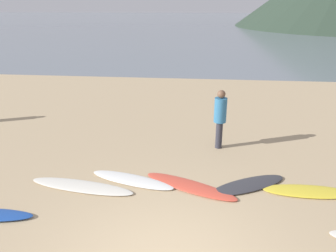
{
  "coord_description": "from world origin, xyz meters",
  "views": [
    {
      "loc": [
        0.54,
        -4.23,
        4.18
      ],
      "look_at": [
        -0.42,
        5.04,
        0.6
      ],
      "focal_mm": 35.31,
      "sensor_mm": 36.0,
      "label": 1
    }
  ],
  "objects_px": {
    "surfboard_3": "(81,186)",
    "person_1": "(220,115)",
    "surfboard_5": "(190,186)",
    "surfboard_7": "(308,191)",
    "surfboard_6": "(248,185)",
    "surfboard_4": "(132,180)"
  },
  "relations": [
    {
      "from": "surfboard_7",
      "to": "person_1",
      "type": "distance_m",
      "value": 3.2
    },
    {
      "from": "surfboard_3",
      "to": "surfboard_4",
      "type": "xyz_separation_m",
      "value": [
        1.14,
        0.41,
        0.0
      ]
    },
    {
      "from": "surfboard_5",
      "to": "surfboard_3",
      "type": "bearing_deg",
      "value": -149.52
    },
    {
      "from": "surfboard_3",
      "to": "surfboard_5",
      "type": "relative_size",
      "value": 1.1
    },
    {
      "from": "person_1",
      "to": "surfboard_6",
      "type": "bearing_deg",
      "value": -161.6
    },
    {
      "from": "surfboard_4",
      "to": "surfboard_6",
      "type": "xyz_separation_m",
      "value": [
        2.82,
        0.05,
        0.0
      ]
    },
    {
      "from": "surfboard_4",
      "to": "person_1",
      "type": "relative_size",
      "value": 1.23
    },
    {
      "from": "surfboard_3",
      "to": "surfboard_7",
      "type": "distance_m",
      "value": 5.31
    },
    {
      "from": "surfboard_6",
      "to": "person_1",
      "type": "relative_size",
      "value": 1.14
    },
    {
      "from": "surfboard_7",
      "to": "surfboard_4",
      "type": "bearing_deg",
      "value": 178.79
    },
    {
      "from": "surfboard_6",
      "to": "surfboard_7",
      "type": "bearing_deg",
      "value": -35.24
    },
    {
      "from": "surfboard_5",
      "to": "surfboard_6",
      "type": "xyz_separation_m",
      "value": [
        1.39,
        0.19,
        0.0
      ]
    },
    {
      "from": "surfboard_6",
      "to": "person_1",
      "type": "xyz_separation_m",
      "value": [
        -0.63,
        2.16,
        1.01
      ]
    },
    {
      "from": "surfboard_6",
      "to": "person_1",
      "type": "height_order",
      "value": "person_1"
    },
    {
      "from": "person_1",
      "to": "surfboard_3",
      "type": "bearing_deg",
      "value": 130.42
    },
    {
      "from": "surfboard_3",
      "to": "person_1",
      "type": "distance_m",
      "value": 4.36
    },
    {
      "from": "surfboard_3",
      "to": "person_1",
      "type": "xyz_separation_m",
      "value": [
        3.32,
        2.63,
        1.02
      ]
    },
    {
      "from": "person_1",
      "to": "surfboard_7",
      "type": "bearing_deg",
      "value": -137.22
    },
    {
      "from": "surfboard_5",
      "to": "surfboard_7",
      "type": "xyz_separation_m",
      "value": [
        2.74,
        0.05,
        -0.0
      ]
    },
    {
      "from": "surfboard_5",
      "to": "surfboard_4",
      "type": "bearing_deg",
      "value": -161.22
    },
    {
      "from": "surfboard_7",
      "to": "person_1",
      "type": "height_order",
      "value": "person_1"
    },
    {
      "from": "surfboard_4",
      "to": "surfboard_5",
      "type": "relative_size",
      "value": 0.93
    }
  ]
}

